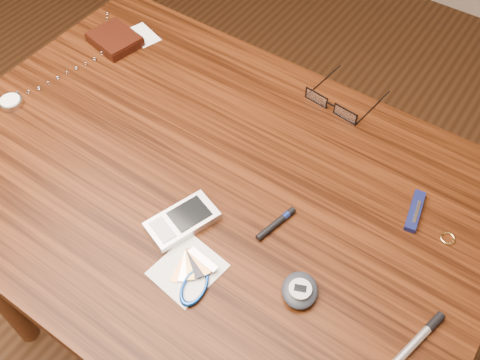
{
  "coord_description": "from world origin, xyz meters",
  "views": [
    {
      "loc": [
        0.38,
        -0.43,
        1.49
      ],
      "look_at": [
        0.06,
        0.03,
        0.76
      ],
      "focal_mm": 40.0,
      "sensor_mm": 36.0,
      "label": 1
    }
  ],
  "objects": [
    {
      "name": "notepad_keys",
      "position": [
        0.1,
        -0.17,
        0.75
      ],
      "size": [
        0.11,
        0.11,
        0.01
      ],
      "color": "white",
      "rests_on": "desk"
    },
    {
      "name": "eyeglasses",
      "position": [
        0.1,
        0.28,
        0.76
      ],
      "size": [
        0.13,
        0.14,
        0.03
      ],
      "color": "black",
      "rests_on": "desk"
    },
    {
      "name": "pocket_watch",
      "position": [
        -0.42,
        -0.06,
        0.76
      ],
      "size": [
        0.1,
        0.35,
        0.01
      ],
      "color": "#B6B7BB",
      "rests_on": "desk"
    },
    {
      "name": "gold_ring",
      "position": [
        0.4,
        0.12,
        0.75
      ],
      "size": [
        0.03,
        0.03,
        0.0
      ],
      "primitive_type": "torus",
      "rotation": [
        0.0,
        0.0,
        0.26
      ],
      "color": "#EFC166",
      "rests_on": "desk"
    },
    {
      "name": "pda_phone",
      "position": [
        0.03,
        -0.1,
        0.76
      ],
      "size": [
        0.09,
        0.13,
        0.02
      ],
      "color": "silver",
      "rests_on": "desk"
    },
    {
      "name": "silver_pen",
      "position": [
        0.42,
        -0.07,
        0.76
      ],
      "size": [
        0.05,
        0.15,
        0.01
      ],
      "color": "silver",
      "rests_on": "desk"
    },
    {
      "name": "pocket_knife",
      "position": [
        0.33,
        0.14,
        0.76
      ],
      "size": [
        0.03,
        0.08,
        0.01
      ],
      "color": "#0E0F3C",
      "rests_on": "desk"
    },
    {
      "name": "desk",
      "position": [
        0.0,
        0.0,
        0.65
      ],
      "size": [
        1.0,
        0.7,
        0.75
      ],
      "color": "#361708",
      "rests_on": "ground"
    },
    {
      "name": "pedometer",
      "position": [
        0.25,
        -0.09,
        0.76
      ],
      "size": [
        0.07,
        0.08,
        0.03
      ],
      "color": "black",
      "rests_on": "desk"
    },
    {
      "name": "ground",
      "position": [
        0.0,
        0.0,
        0.0
      ],
      "size": [
        3.8,
        3.8,
        0.0
      ],
      "primitive_type": "plane",
      "color": "#472814",
      "rests_on": "ground"
    },
    {
      "name": "black_blue_pen",
      "position": [
        0.16,
        -0.01,
        0.76
      ],
      "size": [
        0.03,
        0.08,
        0.01
      ],
      "color": "black",
      "rests_on": "desk"
    },
    {
      "name": "wallet_and_card",
      "position": [
        -0.38,
        0.19,
        0.76
      ],
      "size": [
        0.13,
        0.14,
        0.02
      ],
      "color": "black",
      "rests_on": "desk"
    }
  ]
}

